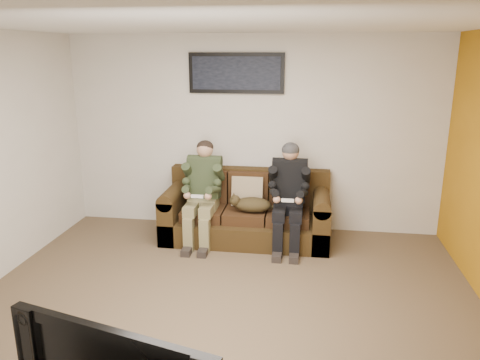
% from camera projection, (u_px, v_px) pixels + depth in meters
% --- Properties ---
extents(floor, '(5.00, 5.00, 0.00)m').
position_uv_depth(floor, '(223.00, 309.00, 4.47)').
color(floor, brown).
rests_on(floor, ground).
extents(ceiling, '(5.00, 5.00, 0.00)m').
position_uv_depth(ceiling, '(220.00, 23.00, 3.77)').
color(ceiling, silver).
rests_on(ceiling, ground).
extents(wall_back, '(5.00, 0.00, 5.00)m').
position_uv_depth(wall_back, '(253.00, 134.00, 6.26)').
color(wall_back, beige).
rests_on(wall_back, ground).
extents(wall_front, '(5.00, 0.00, 5.00)m').
position_uv_depth(wall_front, '(125.00, 316.00, 1.97)').
color(wall_front, beige).
rests_on(wall_front, ground).
extents(sofa, '(2.12, 0.91, 0.87)m').
position_uv_depth(sofa, '(247.00, 213.00, 6.12)').
color(sofa, '#352510').
rests_on(sofa, ground).
extents(throw_pillow, '(0.40, 0.19, 0.40)m').
position_uv_depth(throw_pillow, '(247.00, 191.00, 6.08)').
color(throw_pillow, '#9A8564').
rests_on(throw_pillow, sofa).
extents(throw_blanket, '(0.43, 0.21, 0.08)m').
position_uv_depth(throw_blanket, '(203.00, 167.00, 6.32)').
color(throw_blanket, tan).
rests_on(throw_blanket, sofa).
extents(person_left, '(0.51, 0.87, 1.28)m').
position_uv_depth(person_left, '(203.00, 187.00, 5.93)').
color(person_left, olive).
rests_on(person_left, sofa).
extents(person_right, '(0.51, 0.86, 1.29)m').
position_uv_depth(person_right, '(289.00, 190.00, 5.77)').
color(person_right, black).
rests_on(person_right, sofa).
extents(cat, '(0.66, 0.26, 0.24)m').
position_uv_depth(cat, '(251.00, 204.00, 5.85)').
color(cat, '#46381B').
rests_on(cat, sofa).
extents(framed_poster, '(1.25, 0.05, 0.52)m').
position_uv_depth(framed_poster, '(236.00, 73.00, 6.05)').
color(framed_poster, black).
rests_on(framed_poster, wall_back).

